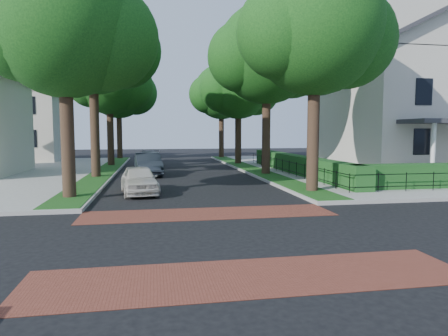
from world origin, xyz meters
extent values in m
plane|color=black|center=(0.00, 0.00, 0.00)|extent=(120.00, 120.00, 0.00)
cube|color=gray|center=(19.50, 19.00, 0.07)|extent=(30.00, 30.00, 0.15)
cube|color=brown|center=(0.00, 3.20, 0.01)|extent=(9.00, 2.20, 0.01)
cube|color=brown|center=(0.00, -3.20, 0.01)|extent=(9.00, 2.20, 0.01)
cube|color=#194413|center=(5.40, 19.10, 0.16)|extent=(1.60, 29.80, 0.02)
cube|color=#194413|center=(-5.40, 19.10, 0.16)|extent=(1.60, 29.80, 0.02)
cylinder|color=black|center=(5.50, 7.00, 3.83)|extent=(0.56, 0.56, 7.35)
sphere|color=#0F3911|center=(5.50, 7.00, 7.71)|extent=(6.20, 6.20, 6.20)
sphere|color=#0F3911|center=(7.21, 7.30, 7.31)|extent=(4.65, 4.65, 4.65)
sphere|color=#0F3911|center=(3.95, 6.80, 7.41)|extent=(4.34, 4.34, 4.34)
sphere|color=#0F3911|center=(5.60, 8.55, 8.21)|extent=(4.03, 4.03, 4.03)
cylinder|color=black|center=(5.50, 15.00, 4.00)|extent=(0.56, 0.56, 7.70)
sphere|color=#0F3911|center=(5.50, 15.00, 8.07)|extent=(6.60, 6.60, 6.60)
sphere|color=#0F3911|center=(7.31, 15.30, 7.67)|extent=(4.95, 4.95, 4.95)
sphere|color=#0F3911|center=(3.85, 14.80, 7.77)|extent=(4.62, 4.62, 4.62)
sphere|color=#0F3911|center=(5.60, 16.65, 8.57)|extent=(4.29, 4.29, 4.29)
cylinder|color=black|center=(5.50, 24.00, 3.47)|extent=(0.56, 0.56, 6.65)
sphere|color=#0F3911|center=(5.50, 24.00, 6.99)|extent=(5.80, 5.80, 5.80)
sphere|color=#0F3911|center=(7.09, 24.30, 6.59)|extent=(4.35, 4.35, 4.35)
sphere|color=#0F3911|center=(4.05, 23.80, 6.69)|extent=(4.06, 4.06, 4.06)
sphere|color=#0F3911|center=(5.60, 25.45, 7.49)|extent=(3.77, 3.77, 3.77)
cylinder|color=black|center=(5.50, 33.00, 3.65)|extent=(0.56, 0.56, 7.00)
sphere|color=#0F3911|center=(5.50, 33.00, 7.35)|extent=(6.00, 6.00, 6.00)
sphere|color=#0F3911|center=(7.15, 33.30, 6.95)|extent=(4.50, 4.50, 4.50)
sphere|color=#0F3911|center=(4.00, 32.80, 7.05)|extent=(4.20, 4.20, 4.20)
sphere|color=#0F3911|center=(5.60, 34.50, 7.85)|extent=(3.90, 3.90, 3.90)
cylinder|color=black|center=(-5.50, 7.00, 3.65)|extent=(0.56, 0.56, 7.00)
sphere|color=#0F3911|center=(-5.50, 7.00, 7.35)|extent=(6.00, 6.00, 6.00)
sphere|color=#0F3911|center=(-3.85, 7.30, 6.95)|extent=(4.50, 4.50, 4.50)
sphere|color=#0F3911|center=(-7.00, 6.80, 7.05)|extent=(4.20, 4.20, 4.20)
sphere|color=#0F3911|center=(-5.40, 8.50, 7.85)|extent=(3.90, 3.90, 3.90)
cylinder|color=black|center=(-5.50, 15.00, 4.17)|extent=(0.56, 0.56, 8.05)
sphere|color=#0F3911|center=(-5.50, 15.00, 8.43)|extent=(6.40, 6.40, 6.40)
sphere|color=#0F3911|center=(-3.74, 15.30, 8.03)|extent=(4.80, 4.80, 4.80)
sphere|color=#0F3911|center=(-7.10, 14.80, 8.13)|extent=(4.48, 4.48, 4.48)
sphere|color=#0F3911|center=(-5.40, 16.60, 8.93)|extent=(4.16, 4.16, 4.16)
cylinder|color=black|center=(-5.50, 24.00, 3.58)|extent=(0.56, 0.56, 6.86)
sphere|color=#0F3911|center=(-5.50, 24.00, 7.21)|extent=(5.60, 5.60, 5.60)
sphere|color=#0F3911|center=(-3.96, 24.30, 6.81)|extent=(4.20, 4.20, 4.20)
sphere|color=#0F3911|center=(-6.90, 23.80, 6.91)|extent=(3.92, 3.92, 3.92)
sphere|color=#0F3911|center=(-5.40, 25.40, 7.71)|extent=(3.64, 3.64, 3.64)
cylinder|color=black|center=(-5.50, 33.00, 3.72)|extent=(0.56, 0.56, 7.14)
sphere|color=#0F3911|center=(-5.50, 33.00, 7.49)|extent=(6.20, 6.20, 6.20)
sphere|color=#0F3911|center=(-3.79, 33.30, 7.09)|extent=(4.65, 4.65, 4.65)
sphere|color=#0F3911|center=(-7.05, 32.80, 7.19)|extent=(4.34, 4.34, 4.34)
sphere|color=#0F3911|center=(-5.40, 34.55, 7.99)|extent=(4.03, 4.03, 4.03)
cube|color=#184619|center=(7.70, 15.00, 0.75)|extent=(1.00, 18.00, 1.20)
cube|color=beige|center=(17.50, 16.00, 4.15)|extent=(12.00, 10.00, 8.00)
cylinder|color=white|center=(13.30, 8.85, 2.00)|extent=(0.24, 0.24, 3.00)
cube|color=beige|center=(-15.50, 32.00, 3.40)|extent=(9.00, 8.00, 6.50)
cube|color=brown|center=(-12.80, 30.40, 8.47)|extent=(0.80, 0.80, 3.64)
imported|color=silver|center=(-2.61, 8.38, 0.68)|extent=(2.09, 4.15, 1.36)
imported|color=#1E262E|center=(-2.31, 16.61, 0.76)|extent=(2.04, 4.76, 1.53)
imported|color=gray|center=(-2.40, 23.94, 0.67)|extent=(2.29, 4.75, 1.33)
camera|label=1|loc=(-1.89, -10.84, 2.92)|focal=32.00mm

